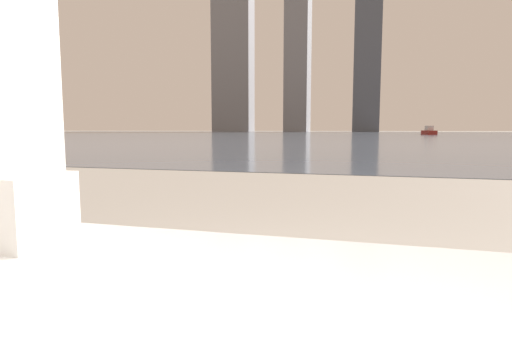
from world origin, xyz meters
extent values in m
cube|color=white|center=(-0.30, 0.77, 0.55)|extent=(0.26, 0.19, 0.04)
cube|color=white|center=(-0.30, 0.77, 0.59)|extent=(0.26, 0.19, 0.04)
cube|color=white|center=(-0.30, 0.77, 0.63)|extent=(0.26, 0.19, 0.04)
cube|color=white|center=(-0.30, 0.77, 0.67)|extent=(0.26, 0.19, 0.04)
cube|color=slate|center=(0.00, 62.00, 0.01)|extent=(180.00, 110.00, 0.01)
cube|color=maroon|center=(9.46, 59.82, 0.30)|extent=(1.72, 3.42, 0.57)
cube|color=silver|center=(9.46, 59.82, 0.91)|extent=(1.03, 1.36, 0.65)
cube|color=slate|center=(-37.99, 118.00, 20.12)|extent=(11.66, 6.91, 40.24)
cube|color=slate|center=(-18.17, 118.00, 20.14)|extent=(6.68, 9.51, 40.28)
cube|color=#4C515B|center=(1.35, 118.00, 35.39)|extent=(7.11, 10.60, 70.78)
camera|label=1|loc=(0.50, 0.03, 0.79)|focal=28.00mm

